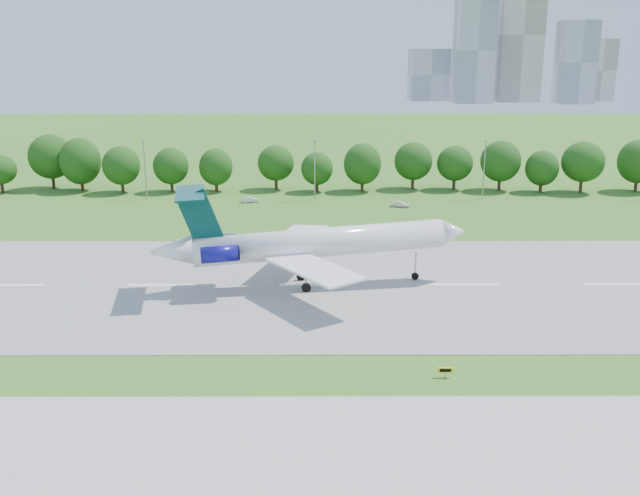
{
  "coord_description": "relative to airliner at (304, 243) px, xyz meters",
  "views": [
    {
      "loc": [
        -19.48,
        -63.93,
        29.5
      ],
      "look_at": [
        -19.16,
        18.0,
        7.08
      ],
      "focal_mm": 40.0,
      "sensor_mm": 36.0,
      "label": 1
    }
  ],
  "objects": [
    {
      "name": "tree_line",
      "position": [
        21.18,
        67.33,
        0.27
      ],
      "size": [
        288.4,
        8.4,
        10.4
      ],
      "color": "#382314",
      "rests_on": "ground"
    },
    {
      "name": "runway",
      "position": [
        21.18,
        0.33,
        -5.88
      ],
      "size": [
        400.0,
        45.0,
        0.08
      ],
      "primitive_type": "cube",
      "color": "gray",
      "rests_on": "ground"
    },
    {
      "name": "service_vehicle_a",
      "position": [
        -12.11,
        54.23,
        -5.34
      ],
      "size": [
        3.69,
        2.11,
        1.15
      ],
      "primitive_type": "imported",
      "rotation": [
        0.0,
        0.0,
        1.84
      ],
      "color": "silver",
      "rests_on": "ground"
    },
    {
      "name": "light_poles",
      "position": [
        18.68,
        57.33,
        0.42
      ],
      "size": [
        175.9,
        0.25,
        12.19
      ],
      "color": "gray",
      "rests_on": "ground"
    },
    {
      "name": "airliner",
      "position": [
        0.0,
        0.0,
        0.0
      ],
      "size": [
        41.28,
        29.75,
        13.42
      ],
      "rotation": [
        0.0,
        -0.04,
        0.16
      ],
      "color": "white",
      "rests_on": "ground"
    },
    {
      "name": "skyline",
      "position": [
        121.34,
        365.95,
        24.54
      ],
      "size": [
        127.0,
        52.0,
        80.0
      ],
      "color": "#B2B2B7",
      "rests_on": "ground"
    },
    {
      "name": "ground",
      "position": [
        21.18,
        -24.67,
        -5.92
      ],
      "size": [
        600.0,
        600.0,
        0.0
      ],
      "primitive_type": "plane",
      "color": "#32661B",
      "rests_on": "ground"
    },
    {
      "name": "taxiway",
      "position": [
        21.18,
        -42.67,
        -5.88
      ],
      "size": [
        400.0,
        23.0,
        0.08
      ],
      "primitive_type": "cube",
      "color": "#ADADA8",
      "rests_on": "ground"
    },
    {
      "name": "service_vehicle_b",
      "position": [
        18.15,
        49.61,
        -5.3
      ],
      "size": [
        3.95,
        2.6,
        1.25
      ],
      "primitive_type": "imported",
      "rotation": [
        0.0,
        0.0,
        1.23
      ],
      "color": "white",
      "rests_on": "ground"
    },
    {
      "name": "taxi_sign_left",
      "position": [
        13.71,
        -27.22,
        -5.18
      ],
      "size": [
        1.43,
        0.2,
        1.0
      ],
      "rotation": [
        0.0,
        0.0,
        -0.01
      ],
      "color": "gray",
      "rests_on": "ground"
    }
  ]
}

